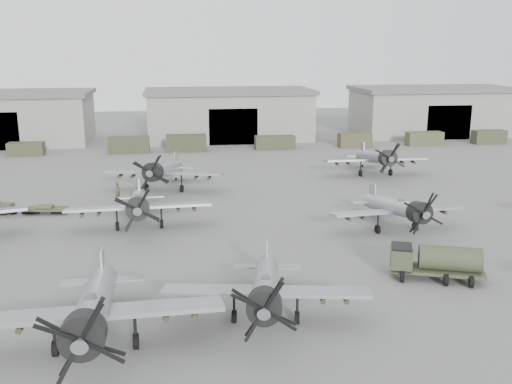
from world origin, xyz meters
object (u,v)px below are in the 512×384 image
Objects in this scene: tug_trailer at (19,208)px; aircraft_far_0 at (163,171)px; aircraft_mid_1 at (139,204)px; aircraft_mid_2 at (398,208)px; aircraft_far_1 at (377,158)px; aircraft_near_1 at (266,288)px; aircraft_near_0 at (93,309)px; ground_crew at (118,191)px; fuel_tanker at (436,260)px.

aircraft_far_0 is at bearing 33.60° from tug_trailer.
aircraft_mid_1 is 22.90m from aircraft_mid_2.
aircraft_far_1 is at bearing 23.52° from aircraft_far_0.
aircraft_near_0 is at bearing -157.94° from aircraft_near_1.
aircraft_far_1 reaches higher than tug_trailer.
aircraft_near_1 is 33.04m from tug_trailer.
tug_trailer is at bearing -163.60° from aircraft_far_1.
aircraft_mid_1 is 0.95× the size of aircraft_far_0.
tug_trailer is at bearing 109.21° from aircraft_near_0.
aircraft_mid_1 is 11.21m from ground_crew.
aircraft_far_0 reaches higher than ground_crew.
fuel_tanker is at bearing -122.85° from ground_crew.
aircraft_near_0 reaches higher than aircraft_far_1.
aircraft_far_1 reaches higher than ground_crew.
aircraft_near_1 is 0.97× the size of aircraft_mid_1.
aircraft_near_0 reaches higher than aircraft_mid_2.
tug_trailer is at bearing -139.92° from aircraft_far_0.
aircraft_mid_2 is at bearing 102.64° from fuel_tanker.
aircraft_mid_2 is 0.89× the size of aircraft_far_0.
aircraft_far_0 is 1.04× the size of aircraft_far_1.
aircraft_mid_2 reaches higher than tug_trailer.
aircraft_far_1 is at bearing 29.77° from aircraft_mid_1.
aircraft_near_0 is 1.90× the size of tug_trailer.
aircraft_mid_2 is (22.55, -4.04, -0.17)m from aircraft_mid_1.
aircraft_near_0 is at bearing -61.27° from tug_trailer.
aircraft_near_1 is 1.86× the size of fuel_tanker.
aircraft_mid_1 is 1.77× the size of tug_trailer.
aircraft_far_0 is 33.90m from fuel_tanker.
tug_trailer is (-11.97, 6.76, -1.81)m from aircraft_mid_1.
aircraft_near_1 is 32.07m from ground_crew.
aircraft_mid_2 is (14.29, 15.27, -0.06)m from aircraft_near_1.
tug_trailer is (-20.23, 26.07, -1.71)m from aircraft_near_1.
aircraft_near_1 is 33.42m from aircraft_far_0.
aircraft_mid_2 is 29.35m from ground_crew.
aircraft_near_1 is at bearing -146.20° from ground_crew.
ground_crew is (-25.31, 14.81, -1.22)m from aircraft_mid_2.
aircraft_near_1 is at bearing -44.40° from tug_trailer.
tug_trailer is at bearing 157.75° from aircraft_mid_2.
fuel_tanker is at bearing -101.76° from aircraft_far_1.
aircraft_mid_1 is (1.25, 21.26, -0.17)m from aircraft_near_0.
aircraft_near_0 is 32.11m from ground_crew.
aircraft_far_0 reaches higher than aircraft_near_1.
aircraft_mid_1 is 6.68× the size of ground_crew.
aircraft_mid_1 is 13.86m from tug_trailer.
aircraft_mid_2 is at bearing -26.23° from aircraft_far_0.
aircraft_far_1 is 1.79× the size of tug_trailer.
aircraft_mid_1 reaches higher than aircraft_mid_2.
aircraft_far_0 reaches higher than fuel_tanker.
aircraft_near_1 is 20.92m from aircraft_mid_2.
aircraft_far_1 is at bearing 69.87° from aircraft_mid_2.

